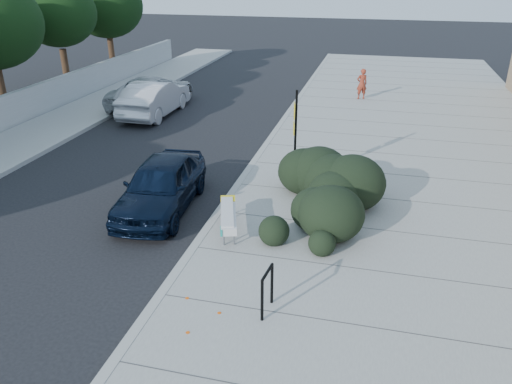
# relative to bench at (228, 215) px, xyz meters

# --- Properties ---
(ground) EXTENTS (120.00, 120.00, 0.00)m
(ground) POSITION_rel_bench_xyz_m (-0.60, -1.00, -0.61)
(ground) COLOR black
(ground) RESTS_ON ground
(sidewalk_near) EXTENTS (11.20, 50.00, 0.15)m
(sidewalk_near) POSITION_rel_bench_xyz_m (5.00, 4.00, -0.53)
(sidewalk_near) COLOR gray
(sidewalk_near) RESTS_ON ground
(sidewalk_far) EXTENTS (3.00, 50.00, 0.15)m
(sidewalk_far) POSITION_rel_bench_xyz_m (-10.10, 4.00, -0.53)
(sidewalk_far) COLOR gray
(sidewalk_far) RESTS_ON ground
(curb_near) EXTENTS (0.22, 50.00, 0.17)m
(curb_near) POSITION_rel_bench_xyz_m (-0.60, 4.00, -0.52)
(curb_near) COLOR #9E9E99
(curb_near) RESTS_ON ground
(curb_far) EXTENTS (0.22, 50.00, 0.17)m
(curb_far) POSITION_rel_bench_xyz_m (-8.60, 4.00, -0.52)
(curb_far) COLOR #9E9E99
(curb_far) RESTS_ON ground
(tree_far_e) EXTENTS (4.00, 4.00, 5.90)m
(tree_far_e) POSITION_rel_bench_xyz_m (-13.10, 13.00, 3.57)
(tree_far_e) COLOR #332114
(tree_far_e) RESTS_ON ground
(tree_far_f) EXTENTS (4.40, 4.40, 6.07)m
(tree_far_f) POSITION_rel_bench_xyz_m (-13.10, 18.00, 3.58)
(tree_far_f) COLOR #332114
(tree_far_f) RESTS_ON ground
(bench) EXTENTS (0.95, 1.96, 0.58)m
(bench) POSITION_rel_bench_xyz_m (0.00, 0.00, 0.00)
(bench) COLOR gray
(bench) RESTS_ON sidewalk_near
(bike_rack) EXTENTS (0.13, 0.65, 0.95)m
(bike_rack) POSITION_rel_bench_xyz_m (1.71, -3.00, 0.12)
(bike_rack) COLOR black
(bike_rack) RESTS_ON sidewalk_near
(sign_post) EXTENTS (0.14, 0.34, 2.98)m
(sign_post) POSITION_rel_bench_xyz_m (1.09, 3.49, 1.21)
(sign_post) COLOR black
(sign_post) RESTS_ON sidewalk_near
(hedge) EXTENTS (2.25, 4.46, 1.67)m
(hedge) POSITION_rel_bench_xyz_m (2.27, 1.60, 0.38)
(hedge) COLOR black
(hedge) RESTS_ON sidewalk_near
(sedan_navy) EXTENTS (2.13, 4.55, 1.50)m
(sedan_navy) POSITION_rel_bench_xyz_m (-2.32, 1.06, 0.14)
(sedan_navy) COLOR black
(sedan_navy) RESTS_ON ground
(wagon_silver) EXTENTS (1.70, 4.85, 1.60)m
(wagon_silver) POSITION_rel_bench_xyz_m (-6.70, 10.24, 0.19)
(wagon_silver) COLOR silver
(wagon_silver) RESTS_ON ground
(suv_silver) EXTENTS (2.87, 5.60, 1.51)m
(suv_silver) POSITION_rel_bench_xyz_m (-7.45, 11.58, 0.15)
(suv_silver) COLOR #A9ACAF
(suv_silver) RESTS_ON ground
(pedestrian) EXTENTS (0.66, 0.56, 1.54)m
(pedestrian) POSITION_rel_bench_xyz_m (2.56, 15.14, 0.31)
(pedestrian) COLOR maroon
(pedestrian) RESTS_ON sidewalk_near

